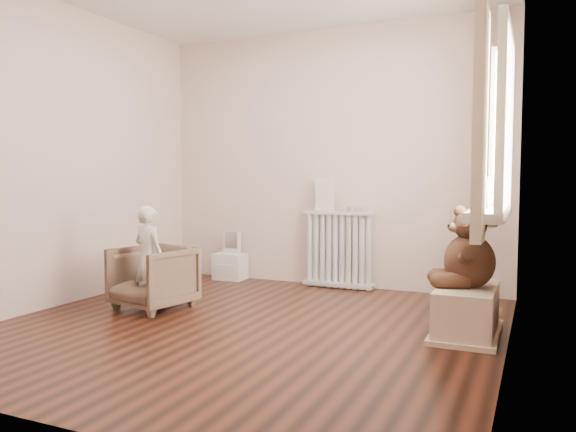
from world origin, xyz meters
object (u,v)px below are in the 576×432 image
at_px(armchair, 153,278).
at_px(toy_bench, 467,307).
at_px(child, 149,257).
at_px(plush_cat, 491,193).
at_px(radiator, 339,249).
at_px(toy_vanity, 230,254).
at_px(teddy_bear, 470,240).

xyz_separation_m(armchair, toy_bench, (2.50, 0.27, -0.06)).
relative_size(child, plush_cat, 3.34).
xyz_separation_m(radiator, toy_bench, (1.37, -1.21, -0.19)).
relative_size(armchair, toy_bench, 0.80).
bearing_deg(toy_bench, toy_vanity, 155.47).
height_order(toy_bench, plush_cat, plush_cat).
bearing_deg(armchair, toy_bench, 17.90).
relative_size(toy_vanity, armchair, 0.88).
relative_size(toy_vanity, teddy_bear, 0.92).
relative_size(child, teddy_bear, 1.53).
bearing_deg(toy_bench, child, -172.79).
bearing_deg(child, plush_cat, -161.77).
bearing_deg(radiator, toy_bench, -41.59).
bearing_deg(plush_cat, armchair, -179.84).
height_order(radiator, toy_vanity, radiator).
bearing_deg(toy_bench, plush_cat, -8.04).
height_order(radiator, armchair, radiator).
height_order(toy_vanity, child, child).
relative_size(toy_bench, plush_cat, 2.85).
relative_size(radiator, plush_cat, 2.99).
bearing_deg(plush_cat, child, -178.77).
distance_m(toy_bench, plush_cat, 0.81).
bearing_deg(plush_cat, teddy_bear, 161.85).
height_order(radiator, teddy_bear, teddy_bear).
xyz_separation_m(radiator, plush_cat, (1.51, -1.23, 0.61)).
height_order(armchair, child, child).
xyz_separation_m(armchair, child, (0.00, -0.05, 0.18)).
distance_m(toy_bench, teddy_bear, 0.47).
bearing_deg(armchair, plush_cat, 17.15).
height_order(toy_vanity, plush_cat, plush_cat).
relative_size(toy_vanity, child, 0.60).
height_order(toy_vanity, armchair, toy_vanity).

